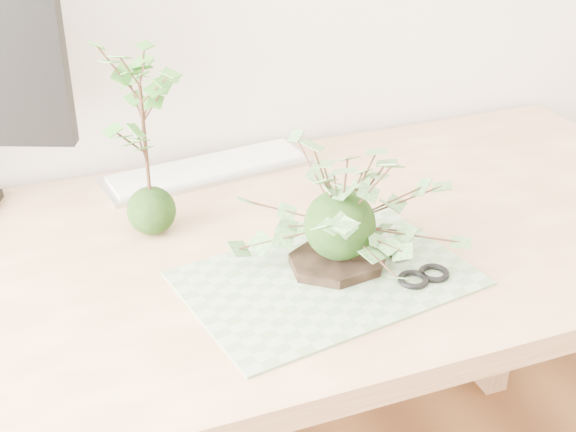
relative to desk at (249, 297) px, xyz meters
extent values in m
cube|color=#D4AF80|center=(0.00, 0.00, 0.07)|extent=(1.60, 0.70, 0.04)
cube|color=#D4AF80|center=(0.74, 0.29, -0.30)|extent=(0.06, 0.06, 0.70)
cube|color=#678A5E|center=(0.08, -0.12, 0.09)|extent=(0.44, 0.33, 0.00)
cylinder|color=black|center=(0.11, -0.09, 0.10)|extent=(0.18, 0.18, 0.01)
sphere|color=black|center=(0.11, -0.09, 0.16)|extent=(0.10, 0.10, 0.10)
sphere|color=black|center=(-0.12, 0.11, 0.13)|extent=(0.08, 0.08, 0.08)
cylinder|color=#372115|center=(-0.12, 0.11, 0.24)|extent=(0.01, 0.01, 0.19)
cube|color=#ADADB2|center=(0.02, 0.28, 0.09)|extent=(0.40, 0.16, 0.01)
cube|color=white|center=(0.02, 0.28, 0.10)|extent=(0.37, 0.13, 0.01)
cube|color=gray|center=(0.20, -0.07, 0.09)|extent=(0.04, 0.11, 0.00)
cube|color=gray|center=(0.21, -0.07, 0.09)|extent=(0.01, 0.11, 0.00)
torus|color=black|center=(0.19, -0.17, 0.10)|extent=(0.05, 0.05, 0.01)
torus|color=black|center=(0.22, -0.17, 0.10)|extent=(0.05, 0.05, 0.01)
camera|label=1|loc=(-0.32, -1.01, 0.74)|focal=50.00mm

